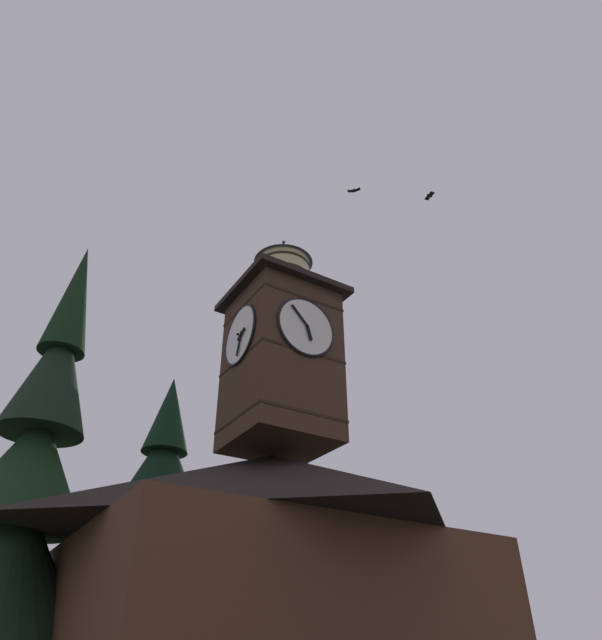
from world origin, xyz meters
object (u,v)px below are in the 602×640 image
(building_main, at_px, (269,576))
(moon, at_px, (199,540))
(pine_tree_behind, at_px, (151,552))
(pine_tree_aside, at_px, (26,485))
(flying_bird_high, at_px, (354,190))
(flying_bird_low, at_px, (430,196))
(clock_tower, at_px, (281,347))

(building_main, relative_size, moon, 7.74)
(pine_tree_behind, height_order, pine_tree_aside, pine_tree_aside)
(moon, bearing_deg, building_main, 71.95)
(building_main, relative_size, pine_tree_behind, 0.93)
(flying_bird_high, xyz_separation_m, flying_bird_low, (-1.49, 3.51, -2.56))
(clock_tower, height_order, pine_tree_behind, clock_tower)
(clock_tower, distance_m, moon, 35.17)
(building_main, distance_m, flying_bird_high, 18.52)
(clock_tower, xyz_separation_m, flying_bird_low, (-5.31, 3.91, 7.55))
(moon, height_order, flying_bird_high, flying_bird_high)
(building_main, bearing_deg, clock_tower, 75.86)
(building_main, distance_m, clock_tower, 8.06)
(building_main, bearing_deg, pine_tree_aside, -25.52)
(clock_tower, bearing_deg, pine_tree_behind, -76.52)
(pine_tree_behind, height_order, flying_bird_low, flying_bird_low)
(moon, bearing_deg, pine_tree_behind, 64.31)
(pine_tree_behind, bearing_deg, building_main, 106.89)
(flying_bird_high, bearing_deg, building_main, -19.06)
(pine_tree_behind, bearing_deg, moon, -115.69)
(moon, bearing_deg, flying_bird_low, 81.58)
(pine_tree_aside, height_order, flying_bird_high, flying_bird_high)
(pine_tree_aside, xyz_separation_m, flying_bird_high, (-11.06, 4.80, 15.46))
(pine_tree_behind, xyz_separation_m, flying_bird_low, (-7.05, 11.20, 14.10))
(pine_tree_behind, bearing_deg, clock_tower, 103.48)
(pine_tree_behind, xyz_separation_m, flying_bird_high, (-5.57, 7.70, 16.66))
(flying_bird_high, bearing_deg, flying_bird_low, 112.98)
(pine_tree_behind, bearing_deg, flying_bird_low, 122.20)
(pine_tree_aside, bearing_deg, pine_tree_behind, -152.21)
(pine_tree_behind, xyz_separation_m, moon, (-12.59, -26.16, 5.86))
(flying_bird_high, bearing_deg, pine_tree_behind, -54.11)
(pine_tree_aside, distance_m, flying_bird_high, 19.60)
(pine_tree_behind, bearing_deg, pine_tree_aside, 27.79)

